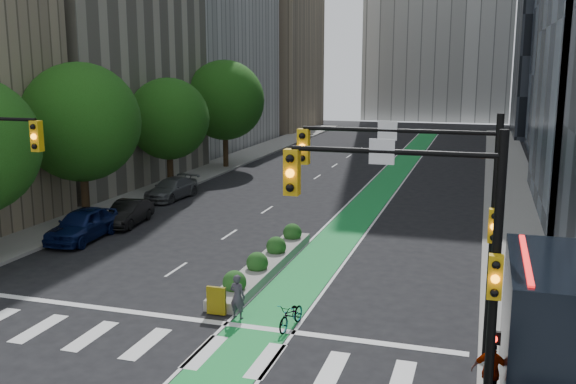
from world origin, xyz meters
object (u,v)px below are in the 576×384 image
Objects in this scene: median_planter at (266,262)px; bicycle at (291,315)px; cyclist at (237,297)px; parked_car_left_far at (172,189)px; parked_car_left_near at (82,224)px; pedestrian_far at (491,372)px; parked_car_left_mid at (128,213)px.

median_planter is 6.15m from bicycle.
median_planter is 6.08× the size of bicycle.
cyclist is 20.88m from parked_car_left_far.
cyclist is at bearing -35.91° from parked_car_left_near.
parked_car_left_near is at bearing -82.94° from parked_car_left_far.
cyclist is 0.33× the size of parked_car_left_near.
pedestrian_far reaches higher than parked_car_left_far.
pedestrian_far is at bearing -41.90° from parked_car_left_far.
parked_car_left_mid is at bearing -77.58° from parked_car_left_far.
pedestrian_far reaches higher than cyclist.
pedestrian_far is (9.13, -8.85, 0.63)m from median_planter.
pedestrian_far reaches higher than parked_car_left_near.
pedestrian_far is (19.83, -21.03, 0.33)m from parked_car_left_far.
cyclist is at bearing -20.42° from pedestrian_far.
parked_car_left_mid is at bearing -33.49° from cyclist.
bicycle is at bearing -47.79° from parked_car_left_far.
parked_car_left_mid is (0.52, 3.39, -0.14)m from parked_car_left_near.
parked_car_left_far is at bearing -45.30° from cyclist.
median_planter is 12.73m from pedestrian_far.
cyclist reaches higher than parked_car_left_mid.
parked_car_left_near is 1.02× the size of parked_car_left_far.
median_planter is 6.04× the size of pedestrian_far.
pedestrian_far reaches higher than parked_car_left_mid.
cyclist is 0.34× the size of parked_car_left_far.
parked_car_left_far is at bearing 91.33° from parked_car_left_mid.
cyclist is 0.93× the size of pedestrian_far.
parked_car_left_far is (-10.70, 12.18, 0.30)m from median_planter.
pedestrian_far reaches higher than median_planter.
bicycle is 0.36× the size of parked_car_left_near.
bicycle is 0.99× the size of pedestrian_far.
parked_car_left_near is (-10.29, 1.85, 0.43)m from median_planter.
parked_car_left_far reaches higher than parked_car_left_mid.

